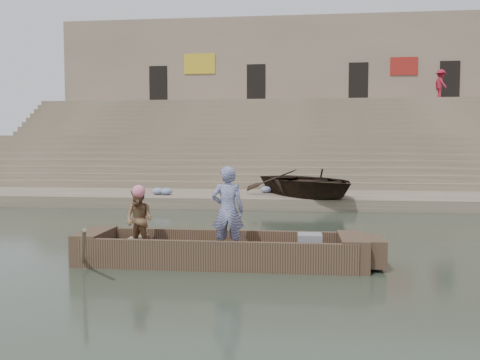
% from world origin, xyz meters
% --- Properties ---
extents(ground, '(120.00, 120.00, 0.00)m').
position_xyz_m(ground, '(0.00, 0.00, 0.00)').
color(ground, '#283225').
rests_on(ground, ground).
extents(lower_landing, '(32.00, 4.00, 0.40)m').
position_xyz_m(lower_landing, '(0.00, 8.00, 0.20)').
color(lower_landing, gray).
rests_on(lower_landing, ground).
extents(mid_landing, '(32.00, 3.00, 2.80)m').
position_xyz_m(mid_landing, '(0.00, 15.50, 1.40)').
color(mid_landing, gray).
rests_on(mid_landing, ground).
extents(upper_landing, '(32.00, 3.00, 5.20)m').
position_xyz_m(upper_landing, '(0.00, 22.50, 2.60)').
color(upper_landing, gray).
rests_on(upper_landing, ground).
extents(ghat_steps, '(32.00, 11.00, 5.20)m').
position_xyz_m(ghat_steps, '(0.00, 17.19, 1.80)').
color(ghat_steps, gray).
rests_on(ghat_steps, ground).
extents(building_wall, '(32.00, 5.07, 11.20)m').
position_xyz_m(building_wall, '(0.00, 26.50, 5.60)').
color(building_wall, gray).
rests_on(building_wall, ground).
extents(main_rowboat, '(5.00, 1.30, 0.22)m').
position_xyz_m(main_rowboat, '(-0.58, -2.12, 0.11)').
color(main_rowboat, brown).
rests_on(main_rowboat, ground).
extents(rowboat_trim, '(6.04, 2.63, 1.91)m').
position_xyz_m(rowboat_trim, '(-0.37, -2.13, 0.31)').
color(rowboat_trim, brown).
rests_on(rowboat_trim, ground).
extents(standing_man, '(0.63, 0.43, 1.70)m').
position_xyz_m(standing_man, '(-0.39, -2.31, 1.07)').
color(standing_man, navy).
rests_on(standing_man, main_rowboat).
extents(rowing_man, '(0.72, 0.63, 1.24)m').
position_xyz_m(rowing_man, '(-2.20, -2.13, 0.84)').
color(rowing_man, '#256F39').
rests_on(rowing_man, main_rowboat).
extents(television, '(0.46, 0.42, 0.40)m').
position_xyz_m(television, '(1.16, -2.12, 0.42)').
color(television, gray).
rests_on(television, main_rowboat).
extents(beached_rowboat, '(5.66, 6.07, 1.02)m').
position_xyz_m(beached_rowboat, '(1.32, 7.33, 0.91)').
color(beached_rowboat, '#2D2116').
rests_on(beached_rowboat, lower_landing).
extents(pedestrian, '(0.92, 1.29, 1.81)m').
position_xyz_m(pedestrian, '(9.79, 21.60, 6.10)').
color(pedestrian, maroon).
rests_on(pedestrian, upper_landing).
extents(cloth_bundles, '(4.55, 1.65, 0.26)m').
position_xyz_m(cloth_bundles, '(-2.94, 7.57, 0.53)').
color(cloth_bundles, '#3F5999').
rests_on(cloth_bundles, lower_landing).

